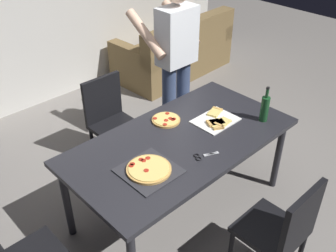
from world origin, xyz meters
TOP-DOWN VIEW (x-y plane):
  - ground_plane at (0.00, 0.00)m, footprint 12.00×12.00m
  - dining_table at (0.00, 0.00)m, footprint 1.87×0.97m
  - chair_near_camera at (-0.00, -0.97)m, footprint 0.42×0.42m
  - chair_far_side at (0.00, 0.97)m, footprint 0.42×0.42m
  - couch at (1.90, 1.99)m, footprint 1.74×0.93m
  - person_serving_pizza at (0.67, 0.75)m, footprint 0.55×0.54m
  - pepperoni_pizza_on_tray at (-0.44, -0.12)m, footprint 0.38×0.38m
  - pizza_slices_on_towel at (0.39, -0.03)m, footprint 0.36×0.28m
  - wine_bottle at (0.70, -0.29)m, footprint 0.07×0.07m
  - kitchen_scissors at (-0.04, -0.27)m, footprint 0.20×0.13m
  - second_pizza_plain at (0.09, 0.27)m, footprint 0.24×0.24m

SIDE VIEW (x-z plane):
  - ground_plane at x=0.00m, z-range 0.00..0.00m
  - couch at x=1.90m, z-range -0.12..0.73m
  - chair_near_camera at x=0.00m, z-range 0.06..0.96m
  - chair_far_side at x=0.00m, z-range 0.06..0.96m
  - dining_table at x=0.00m, z-range 0.31..1.06m
  - kitchen_scissors at x=-0.04m, z-range 0.75..0.76m
  - second_pizza_plain at x=0.09m, z-range 0.75..0.78m
  - pizza_slices_on_towel at x=0.39m, z-range 0.75..0.78m
  - pepperoni_pizza_on_tray at x=-0.44m, z-range 0.75..0.78m
  - wine_bottle at x=0.70m, z-range 0.71..1.03m
  - person_serving_pizza at x=0.67m, z-range 0.12..1.87m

